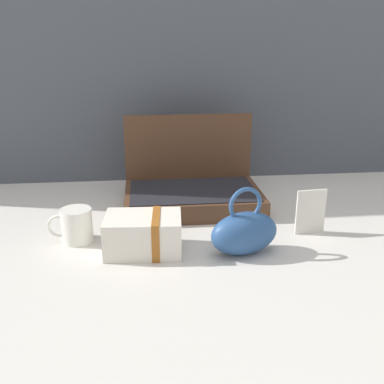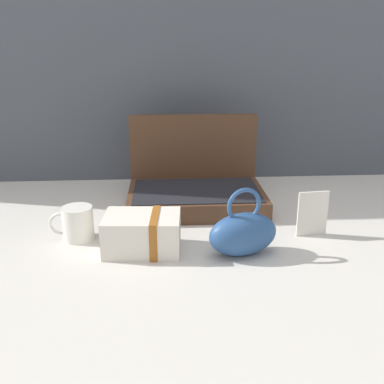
% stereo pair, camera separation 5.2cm
% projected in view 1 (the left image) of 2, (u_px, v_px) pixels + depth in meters
% --- Properties ---
extents(ground_plane, '(6.00, 6.00, 0.00)m').
position_uv_depth(ground_plane, '(181.00, 236.00, 1.30)').
color(ground_plane, beige).
extents(open_suitcase, '(0.44, 0.31, 0.28)m').
position_uv_depth(open_suitcase, '(192.00, 186.00, 1.53)').
color(open_suitcase, '#4C301E').
rests_on(open_suitcase, ground_plane).
extents(teal_pouch_handbag, '(0.20, 0.14, 0.18)m').
position_uv_depth(teal_pouch_handbag, '(244.00, 232.00, 1.19)').
color(teal_pouch_handbag, '#284C7F').
rests_on(teal_pouch_handbag, ground_plane).
extents(cream_toiletry_bag, '(0.21, 0.15, 0.10)m').
position_uv_depth(cream_toiletry_bag, '(145.00, 234.00, 1.20)').
color(cream_toiletry_bag, silver).
rests_on(cream_toiletry_bag, ground_plane).
extents(coffee_mug, '(0.12, 0.09, 0.09)m').
position_uv_depth(coffee_mug, '(76.00, 226.00, 1.26)').
color(coffee_mug, silver).
rests_on(coffee_mug, ground_plane).
extents(info_card_left, '(0.09, 0.02, 0.13)m').
position_uv_depth(info_card_left, '(311.00, 212.00, 1.31)').
color(info_card_left, silver).
rests_on(info_card_left, ground_plane).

